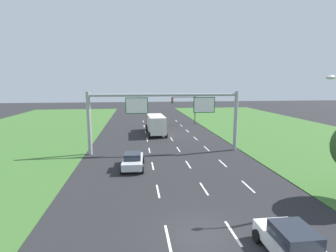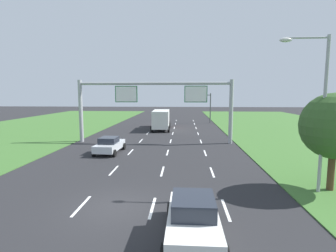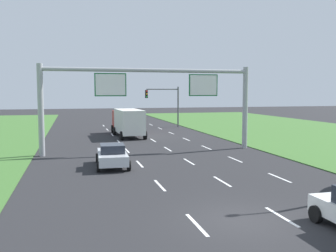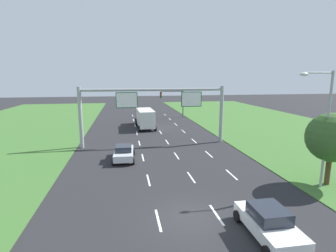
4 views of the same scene
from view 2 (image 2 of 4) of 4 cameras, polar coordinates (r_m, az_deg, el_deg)
ground_plane at (r=13.53m, az=-11.12°, el=-16.87°), size 200.00×200.00×0.00m
lane_dashes_inner_left at (r=25.07m, az=-8.15°, el=-5.62°), size 0.14×62.40×0.01m
lane_dashes_inner_right at (r=24.62m, az=-0.10°, el=-5.78°), size 0.14×62.40×0.01m
lane_dashes_slip at (r=24.66m, az=8.09°, el=-5.83°), size 0.14×62.40×0.01m
car_near_red at (r=24.97m, az=-12.62°, el=-4.04°), size 2.25×4.28×1.50m
car_lead_silver at (r=10.59m, az=5.49°, el=-19.17°), size 2.19×4.31×1.58m
box_truck at (r=40.68m, az=-1.45°, el=1.62°), size 2.88×8.59×2.98m
sign_gantry at (r=29.11m, az=-2.67°, el=5.81°), size 17.24×0.44×7.00m
traffic_light_mast at (r=49.73m, az=7.00°, el=5.11°), size 4.76×0.49×5.60m
street_lamp at (r=16.11m, az=29.73°, el=4.77°), size 2.61×0.32×8.50m
roadside_tree_near at (r=17.05m, az=32.51°, el=-0.01°), size 3.65×3.65×5.54m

